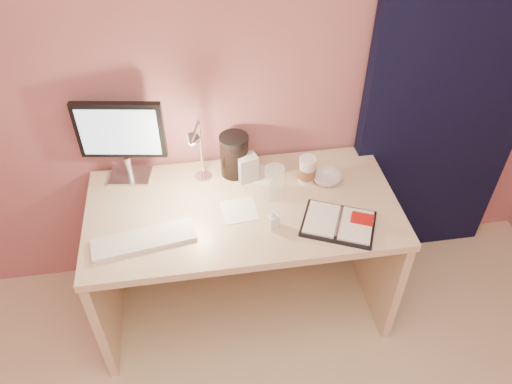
{
  "coord_description": "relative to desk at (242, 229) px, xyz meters",
  "views": [
    {
      "loc": [
        -0.19,
        -0.24,
        2.27
      ],
      "look_at": [
        0.05,
        1.33,
        0.85
      ],
      "focal_mm": 35.0,
      "sensor_mm": 36.0,
      "label": 1
    }
  ],
  "objects": [
    {
      "name": "paper_b",
      "position": [
        -0.02,
        -0.1,
        0.23
      ],
      "size": [
        0.17,
        0.17,
        0.0
      ],
      "primitive_type": "cube",
      "rotation": [
        0.0,
        0.0,
        0.09
      ],
      "color": "white",
      "rests_on": "desk"
    },
    {
      "name": "room",
      "position": [
        0.95,
        0.24,
        0.63
      ],
      "size": [
        3.5,
        3.5,
        3.5
      ],
      "color": "#C6B28E",
      "rests_on": "ground"
    },
    {
      "name": "monitor",
      "position": [
        -0.5,
        0.2,
        0.48
      ],
      "size": [
        0.39,
        0.17,
        0.42
      ],
      "rotation": [
        0.0,
        0.0,
        -0.16
      ],
      "color": "silver",
      "rests_on": "desk"
    },
    {
      "name": "dark_jar",
      "position": [
        -0.01,
        0.16,
        0.32
      ],
      "size": [
        0.13,
        0.13,
        0.19
      ],
      "primitive_type": "cylinder",
      "color": "black",
      "rests_on": "desk"
    },
    {
      "name": "clear_cup",
      "position": [
        0.15,
        -0.03,
        0.3
      ],
      "size": [
        0.09,
        0.09,
        0.16
      ],
      "primitive_type": "cylinder",
      "color": "white",
      "rests_on": "desk"
    },
    {
      "name": "coffee_cup",
      "position": [
        0.32,
        0.05,
        0.29
      ],
      "size": [
        0.08,
        0.08,
        0.13
      ],
      "color": "silver",
      "rests_on": "desk"
    },
    {
      "name": "keyboard",
      "position": [
        -0.44,
        -0.22,
        0.23
      ],
      "size": [
        0.44,
        0.19,
        0.02
      ],
      "primitive_type": "cube",
      "rotation": [
        0.0,
        0.0,
        0.16
      ],
      "color": "silver",
      "rests_on": "desk"
    },
    {
      "name": "paper_c",
      "position": [
        0.11,
        0.13,
        0.23
      ],
      "size": [
        0.2,
        0.2,
        0.0
      ],
      "primitive_type": "cube",
      "rotation": [
        0.0,
        0.0,
        1.07
      ],
      "color": "white",
      "rests_on": "desk"
    },
    {
      "name": "planner",
      "position": [
        0.4,
        -0.26,
        0.24
      ],
      "size": [
        0.37,
        0.33,
        0.05
      ],
      "rotation": [
        0.0,
        0.0,
        -0.42
      ],
      "color": "black",
      "rests_on": "desk"
    },
    {
      "name": "desk_lamp",
      "position": [
        -0.14,
        0.06,
        0.44
      ],
      "size": [
        0.12,
        0.21,
        0.35
      ],
      "rotation": [
        0.0,
        0.0,
        -0.26
      ],
      "color": "silver",
      "rests_on": "desk"
    },
    {
      "name": "desk",
      "position": [
        0.0,
        0.0,
        0.0
      ],
      "size": [
        1.4,
        0.7,
        0.73
      ],
      "color": "beige",
      "rests_on": "ground"
    },
    {
      "name": "bowl",
      "position": [
        0.42,
        0.03,
        0.25
      ],
      "size": [
        0.15,
        0.15,
        0.04
      ],
      "primitive_type": "imported",
      "rotation": [
        0.0,
        0.0,
        -0.1
      ],
      "color": "silver",
      "rests_on": "desk"
    },
    {
      "name": "lotion_bottle",
      "position": [
        0.11,
        -0.22,
        0.27
      ],
      "size": [
        0.06,
        0.06,
        0.1
      ],
      "primitive_type": "imported",
      "rotation": [
        0.0,
        0.0,
        0.42
      ],
      "color": "silver",
      "rests_on": "desk"
    },
    {
      "name": "product_box",
      "position": [
        0.05,
        0.11,
        0.29
      ],
      "size": [
        0.1,
        0.09,
        0.13
      ],
      "primitive_type": "cube",
      "rotation": [
        0.0,
        0.0,
        0.23
      ],
      "color": "beige",
      "rests_on": "desk"
    }
  ]
}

